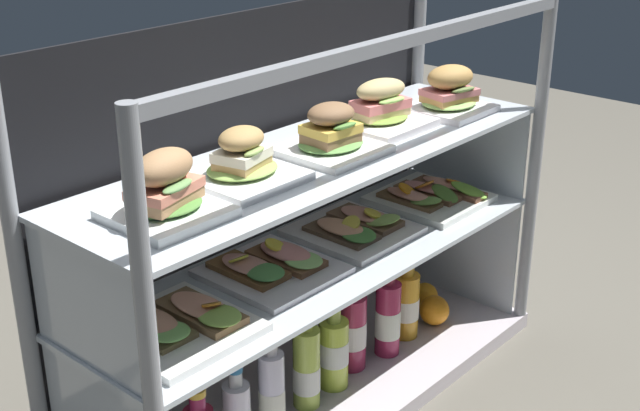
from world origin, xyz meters
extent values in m
cube|color=#5C574D|center=(0.00, 0.00, -0.01)|extent=(6.00, 6.00, 0.02)
cube|color=#BEB4BA|center=(0.00, 0.00, 0.02)|extent=(1.28, 0.41, 0.04)
cylinder|color=gray|center=(-0.62, -0.19, 0.46)|extent=(0.03, 0.03, 0.91)
cylinder|color=gray|center=(0.62, -0.19, 0.46)|extent=(0.03, 0.03, 0.91)
cylinder|color=gray|center=(-0.62, 0.19, 0.46)|extent=(0.03, 0.03, 0.91)
cylinder|color=gray|center=(0.62, 0.19, 0.46)|extent=(0.03, 0.03, 0.91)
cube|color=gray|center=(0.00, -0.19, 0.90)|extent=(1.24, 0.03, 0.03)
cube|color=black|center=(0.00, 0.20, 0.48)|extent=(1.21, 0.01, 0.87)
cube|color=silver|center=(0.60, 0.00, 0.21)|extent=(0.01, 0.35, 0.33)
cube|color=silver|center=(0.00, 0.00, 0.38)|extent=(1.23, 0.36, 0.01)
cube|color=silver|center=(-0.60, 0.00, 0.50)|extent=(0.01, 0.35, 0.24)
cube|color=silver|center=(0.60, 0.00, 0.50)|extent=(0.01, 0.35, 0.24)
cube|color=silver|center=(0.00, 0.00, 0.63)|extent=(1.23, 0.36, 0.01)
cube|color=white|center=(-0.44, -0.03, 0.64)|extent=(0.19, 0.19, 0.02)
ellipsoid|color=#518A3A|center=(-0.44, -0.03, 0.66)|extent=(0.14, 0.12, 0.02)
cube|color=tan|center=(-0.44, -0.03, 0.67)|extent=(0.14, 0.11, 0.02)
cube|color=#E78467|center=(-0.44, -0.03, 0.69)|extent=(0.15, 0.11, 0.02)
ellipsoid|color=#6C9B55|center=(-0.44, -0.07, 0.70)|extent=(0.08, 0.05, 0.01)
ellipsoid|color=#A3784F|center=(-0.44, -0.03, 0.73)|extent=(0.15, 0.11, 0.06)
cube|color=white|center=(-0.23, 0.00, 0.64)|extent=(0.20, 0.20, 0.02)
ellipsoid|color=#8EB954|center=(-0.23, 0.00, 0.66)|extent=(0.15, 0.13, 0.02)
cube|color=tan|center=(-0.23, 0.00, 0.67)|extent=(0.12, 0.10, 0.02)
cube|color=beige|center=(-0.23, 0.00, 0.69)|extent=(0.12, 0.10, 0.02)
ellipsoid|color=#94B35B|center=(-0.23, -0.03, 0.70)|extent=(0.07, 0.04, 0.02)
ellipsoid|color=#AD874F|center=(-0.23, 0.00, 0.72)|extent=(0.12, 0.10, 0.04)
cube|color=white|center=(0.01, -0.02, 0.64)|extent=(0.20, 0.20, 0.01)
ellipsoid|color=#69A550|center=(0.01, -0.02, 0.65)|extent=(0.15, 0.13, 0.01)
cube|color=#976D49|center=(0.01, -0.02, 0.67)|extent=(0.11, 0.09, 0.02)
cube|color=#E9BB48|center=(0.01, -0.02, 0.69)|extent=(0.11, 0.10, 0.02)
ellipsoid|color=#5C923F|center=(0.01, -0.06, 0.70)|extent=(0.07, 0.04, 0.02)
ellipsoid|color=brown|center=(0.01, -0.02, 0.72)|extent=(0.12, 0.10, 0.05)
cube|color=white|center=(0.23, 0.01, 0.64)|extent=(0.20, 0.20, 0.02)
ellipsoid|color=#7CA23D|center=(0.23, 0.01, 0.66)|extent=(0.14, 0.12, 0.01)
cube|color=#E3C884|center=(0.23, 0.01, 0.67)|extent=(0.14, 0.09, 0.02)
cube|color=#DD7471|center=(0.23, 0.01, 0.69)|extent=(0.14, 0.10, 0.02)
ellipsoid|color=#97C55C|center=(0.23, -0.02, 0.70)|extent=(0.08, 0.04, 0.01)
ellipsoid|color=tan|center=(0.23, 0.01, 0.72)|extent=(0.15, 0.10, 0.05)
cube|color=white|center=(0.44, -0.04, 0.64)|extent=(0.18, 0.18, 0.02)
ellipsoid|color=#97CC66|center=(0.44, -0.04, 0.66)|extent=(0.15, 0.13, 0.02)
cube|color=tan|center=(0.44, -0.04, 0.67)|extent=(0.14, 0.11, 0.02)
cube|color=#D07573|center=(0.44, -0.04, 0.68)|extent=(0.14, 0.12, 0.02)
ellipsoid|color=olive|center=(0.44, -0.08, 0.69)|extent=(0.08, 0.05, 0.02)
ellipsoid|color=#AC8145|center=(0.44, -0.04, 0.72)|extent=(0.14, 0.12, 0.06)
cube|color=white|center=(-0.43, -0.02, 0.39)|extent=(0.25, 0.26, 0.02)
cube|color=brown|center=(-0.47, 0.01, 0.41)|extent=(0.09, 0.17, 0.01)
ellipsoid|color=#86C963|center=(-0.47, -0.05, 0.42)|extent=(0.09, 0.09, 0.02)
ellipsoid|color=#E69F7B|center=(-0.47, 0.01, 0.42)|extent=(0.07, 0.14, 0.02)
cylinder|color=orange|center=(-0.47, 0.02, 0.43)|extent=(0.05, 0.05, 0.02)
cube|color=brown|center=(-0.37, -0.02, 0.41)|extent=(0.09, 0.18, 0.02)
ellipsoid|color=#94C150|center=(-0.37, -0.08, 0.42)|extent=(0.08, 0.10, 0.02)
ellipsoid|color=#F0A584|center=(-0.37, -0.02, 0.42)|extent=(0.07, 0.15, 0.01)
cylinder|color=orange|center=(-0.37, -0.05, 0.43)|extent=(0.05, 0.05, 0.02)
cube|color=white|center=(-0.13, 0.02, 0.39)|extent=(0.25, 0.26, 0.01)
cube|color=brown|center=(-0.18, 0.04, 0.40)|extent=(0.09, 0.18, 0.01)
ellipsoid|color=#529449|center=(-0.18, -0.01, 0.42)|extent=(0.10, 0.10, 0.02)
ellipsoid|color=#E29C87|center=(-0.18, 0.04, 0.42)|extent=(0.07, 0.14, 0.01)
cylinder|color=yellow|center=(-0.19, 0.07, 0.43)|extent=(0.05, 0.05, 0.03)
cube|color=brown|center=(-0.09, 0.02, 0.40)|extent=(0.09, 0.17, 0.01)
ellipsoid|color=#9ED470|center=(-0.09, -0.03, 0.42)|extent=(0.10, 0.10, 0.02)
ellipsoid|color=pink|center=(-0.09, 0.02, 0.42)|extent=(0.07, 0.14, 0.02)
cylinder|color=yellow|center=(-0.10, 0.04, 0.43)|extent=(0.06, 0.06, 0.02)
cube|color=white|center=(0.14, 0.02, 0.39)|extent=(0.25, 0.26, 0.01)
cube|color=brown|center=(0.10, 0.02, 0.40)|extent=(0.09, 0.17, 0.01)
ellipsoid|color=#4F8F3E|center=(0.10, -0.03, 0.41)|extent=(0.10, 0.10, 0.02)
ellipsoid|color=#F0AA7D|center=(0.10, 0.02, 0.42)|extent=(0.07, 0.14, 0.02)
cylinder|color=#F7DD4B|center=(0.11, 0.00, 0.43)|extent=(0.04, 0.05, 0.03)
cube|color=brown|center=(0.19, 0.02, 0.41)|extent=(0.09, 0.17, 0.01)
ellipsoid|color=#94BA56|center=(0.19, -0.03, 0.42)|extent=(0.09, 0.10, 0.04)
ellipsoid|color=#E99D85|center=(0.19, 0.02, 0.42)|extent=(0.07, 0.14, 0.01)
cylinder|color=yellow|center=(0.19, 0.00, 0.43)|extent=(0.06, 0.06, 0.02)
cube|color=white|center=(0.43, 0.00, 0.39)|extent=(0.25, 0.26, 0.02)
cube|color=brown|center=(0.36, 0.02, 0.41)|extent=(0.06, 0.17, 0.01)
ellipsoid|color=#78A848|center=(0.36, -0.04, 0.42)|extent=(0.07, 0.09, 0.03)
ellipsoid|color=#F1A184|center=(0.36, 0.02, 0.42)|extent=(0.05, 0.14, 0.02)
cylinder|color=orange|center=(0.36, 0.02, 0.43)|extent=(0.06, 0.06, 0.03)
cube|color=brown|center=(0.43, 0.01, 0.41)|extent=(0.06, 0.18, 0.01)
ellipsoid|color=#598633|center=(0.43, -0.05, 0.42)|extent=(0.07, 0.10, 0.04)
ellipsoid|color=pink|center=(0.43, 0.01, 0.42)|extent=(0.05, 0.14, 0.01)
cylinder|color=orange|center=(0.42, 0.01, 0.43)|extent=(0.05, 0.05, 0.03)
cube|color=brown|center=(0.49, -0.02, 0.41)|extent=(0.06, 0.20, 0.01)
ellipsoid|color=#7EB63D|center=(0.49, -0.08, 0.42)|extent=(0.07, 0.11, 0.04)
ellipsoid|color=#F7A588|center=(0.49, -0.02, 0.42)|extent=(0.05, 0.16, 0.01)
cylinder|color=orange|center=(0.49, -0.03, 0.43)|extent=(0.04, 0.04, 0.02)
cylinder|color=#296CAE|center=(-0.49, -0.01, 0.26)|extent=(0.03, 0.03, 0.02)
cylinder|color=#901E49|center=(-0.40, -0.03, 0.22)|extent=(0.03, 0.03, 0.04)
cylinder|color=gold|center=(-0.40, -0.03, 0.24)|extent=(0.04, 0.04, 0.01)
cylinder|color=silver|center=(-0.29, -0.02, 0.21)|extent=(0.03, 0.03, 0.04)
cylinder|color=teal|center=(-0.29, -0.02, 0.24)|extent=(0.03, 0.03, 0.01)
cylinder|color=white|center=(-0.20, -0.04, 0.14)|extent=(0.06, 0.06, 0.19)
cylinder|color=white|center=(-0.20, -0.04, 0.11)|extent=(0.06, 0.06, 0.07)
cylinder|color=silver|center=(-0.20, -0.04, 0.25)|extent=(0.03, 0.03, 0.03)
cylinder|color=white|center=(-0.20, -0.04, 0.27)|extent=(0.03, 0.03, 0.02)
cylinder|color=#B4CE4D|center=(-0.08, -0.03, 0.14)|extent=(0.06, 0.06, 0.20)
cylinder|color=white|center=(-0.08, -0.03, 0.11)|extent=(0.06, 0.06, 0.06)
cylinder|color=#BECB4D|center=(-0.08, -0.03, 0.26)|extent=(0.03, 0.03, 0.05)
cylinder|color=gold|center=(-0.08, -0.03, 0.30)|extent=(0.03, 0.03, 0.01)
cylinder|color=#BBD343|center=(0.02, -0.02, 0.13)|extent=(0.07, 0.07, 0.17)
cylinder|color=silver|center=(0.02, -0.02, 0.14)|extent=(0.07, 0.07, 0.06)
cylinder|color=#B3C752|center=(0.02, -0.02, 0.24)|extent=(0.03, 0.03, 0.04)
cylinder|color=gold|center=(0.02, -0.02, 0.26)|extent=(0.04, 0.04, 0.01)
cylinder|color=#A02748|center=(0.11, -0.01, 0.14)|extent=(0.07, 0.07, 0.19)
cylinder|color=white|center=(0.11, -0.01, 0.14)|extent=(0.07, 0.07, 0.07)
cylinder|color=maroon|center=(0.11, -0.01, 0.25)|extent=(0.04, 0.04, 0.04)
cylinder|color=#3075B6|center=(0.11, -0.01, 0.28)|extent=(0.05, 0.05, 0.01)
cylinder|color=#9A2345|center=(0.22, -0.03, 0.14)|extent=(0.06, 0.06, 0.20)
cylinder|color=white|center=(0.22, -0.03, 0.13)|extent=(0.07, 0.07, 0.07)
cylinder|color=maroon|center=(0.22, -0.03, 0.26)|extent=(0.03, 0.03, 0.04)
cylinder|color=silver|center=(0.22, -0.03, 0.29)|extent=(0.03, 0.03, 0.01)
cylinder|color=gold|center=(0.32, -0.02, 0.13)|extent=(0.07, 0.07, 0.18)
cylinder|color=white|center=(0.32, -0.02, 0.12)|extent=(0.07, 0.07, 0.06)
cylinder|color=gold|center=(0.32, -0.02, 0.24)|extent=(0.04, 0.04, 0.05)
cylinder|color=black|center=(0.32, -0.02, 0.27)|extent=(0.04, 0.04, 0.01)
sphere|color=orange|center=(0.42, -0.04, 0.08)|extent=(0.08, 0.08, 0.08)
sphere|color=orange|center=(0.47, 0.03, 0.08)|extent=(0.07, 0.07, 0.07)
camera|label=1|loc=(-1.32, -1.17, 1.25)|focal=48.74mm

